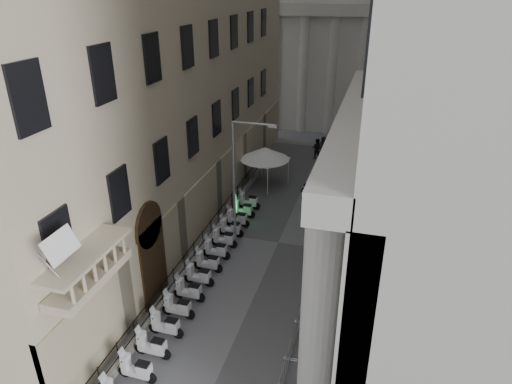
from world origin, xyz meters
The scene contains 30 objects.
iron_fence centered at (-4.30, 18.00, 0.00)m, with size 0.30×28.00×1.40m, color black, non-canonical shape.
blue_awning centered at (4.15, 26.00, 0.00)m, with size 1.60×3.00×3.00m, color navy, non-canonical shape.
scooter_2 centered at (-3.17, 6.86, 0.00)m, with size 0.56×1.40×1.50m, color silver, non-canonical shape.
scooter_3 centered at (-3.17, 8.22, 0.00)m, with size 0.56×1.40×1.50m, color silver, non-canonical shape.
scooter_4 centered at (-3.17, 9.59, 0.00)m, with size 0.56×1.40×1.50m, color silver, non-canonical shape.
scooter_5 centered at (-3.17, 10.96, 0.00)m, with size 0.56×1.40×1.50m, color silver, non-canonical shape.
scooter_6 centered at (-3.17, 12.33, 0.00)m, with size 0.56×1.40×1.50m, color silver, non-canonical shape.
scooter_7 centered at (-3.17, 13.69, 0.00)m, with size 0.56×1.40×1.50m, color silver, non-canonical shape.
scooter_8 centered at (-3.17, 15.06, 0.00)m, with size 0.56×1.40×1.50m, color silver, non-canonical shape.
scooter_9 centered at (-3.17, 16.43, 0.00)m, with size 0.56×1.40×1.50m, color silver, non-canonical shape.
scooter_10 centered at (-3.17, 17.80, 0.00)m, with size 0.56×1.40×1.50m, color silver, non-canonical shape.
scooter_11 centered at (-3.17, 19.17, 0.00)m, with size 0.56×1.40×1.50m, color silver, non-canonical shape.
scooter_12 centered at (-3.17, 20.53, 0.00)m, with size 0.56×1.40×1.50m, color silver, non-canonical shape.
scooter_13 centered at (-3.17, 21.90, 0.00)m, with size 0.56×1.40×1.50m, color silver, non-canonical shape.
scooter_14 centered at (-3.17, 23.27, 0.00)m, with size 0.56×1.40×1.50m, color silver, non-canonical shape.
barrier_1 centered at (2.75, 8.42, 0.00)m, with size 0.60×2.40×1.10m, color #A5A7AC, non-canonical shape.
barrier_2 centered at (2.75, 10.92, 0.00)m, with size 0.60×2.40×1.10m, color #A5A7AC, non-canonical shape.
barrier_3 centered at (2.75, 13.42, 0.00)m, with size 0.60×2.40×1.10m, color #A5A7AC, non-canonical shape.
barrier_4 centered at (2.75, 15.92, 0.00)m, with size 0.60×2.40×1.10m, color #A5A7AC, non-canonical shape.
barrier_5 centered at (2.75, 18.42, 0.00)m, with size 0.60×2.40×1.10m, color #A5A7AC, non-canonical shape.
barrier_6 centered at (2.75, 20.92, 0.00)m, with size 0.60×2.40×1.10m, color #A5A7AC, non-canonical shape.
barrier_7 centered at (2.75, 23.42, 0.00)m, with size 0.60×2.40×1.10m, color #A5A7AC, non-canonical shape.
barrier_8 centered at (2.75, 25.92, 0.00)m, with size 0.60×2.40×1.10m, color #A5A7AC, non-canonical shape.
barrier_9 centered at (2.75, 28.42, 0.00)m, with size 0.60×2.40×1.10m, color #A5A7AC, non-canonical shape.
security_tent centered at (-3.60, 28.48, 2.68)m, with size 3.95×3.95×3.21m.
street_lamp centered at (-2.20, 18.07, 4.84)m, with size 2.65×0.24×8.13m.
info_kiosk centered at (-3.71, 21.47, 1.00)m, with size 0.57×0.97×1.97m.
pedestrian_a centered at (0.70, 24.76, 0.94)m, with size 0.68×0.45×1.87m, color black.
pedestrian_b centered at (0.01, 34.91, 0.98)m, with size 0.96×0.75×1.97m, color black.
pedestrian_c centered at (0.45, 36.00, 0.92)m, with size 0.90×0.58×1.84m, color black.
Camera 1 is at (5.36, -5.32, 15.23)m, focal length 32.00 mm.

